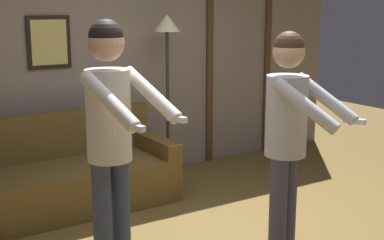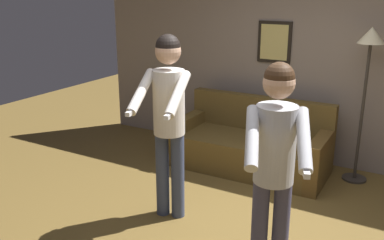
{
  "view_description": "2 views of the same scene",
  "coord_description": "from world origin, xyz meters",
  "px_view_note": "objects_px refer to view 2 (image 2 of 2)",
  "views": [
    {
      "loc": [
        -2.24,
        -3.16,
        1.9
      ],
      "look_at": [
        -0.38,
        -0.2,
        1.14
      ],
      "focal_mm": 50.0,
      "sensor_mm": 36.0,
      "label": 1
    },
    {
      "loc": [
        1.25,
        -3.17,
        2.21
      ],
      "look_at": [
        -0.47,
        -0.17,
        1.13
      ],
      "focal_mm": 40.0,
      "sensor_mm": 36.0,
      "label": 2
    }
  ],
  "objects_px": {
    "couch": "(251,147)",
    "person_standing_right": "(275,155)",
    "person_standing_left": "(168,110)",
    "torchiere_lamp": "(369,59)"
  },
  "relations": [
    {
      "from": "torchiere_lamp",
      "to": "person_standing_left",
      "type": "distance_m",
      "value": 2.36
    },
    {
      "from": "person_standing_left",
      "to": "person_standing_right",
      "type": "relative_size",
      "value": 1.05
    },
    {
      "from": "couch",
      "to": "person_standing_left",
      "type": "relative_size",
      "value": 1.05
    },
    {
      "from": "couch",
      "to": "person_standing_left",
      "type": "distance_m",
      "value": 1.75
    },
    {
      "from": "torchiere_lamp",
      "to": "couch",
      "type": "bearing_deg",
      "value": -166.45
    },
    {
      "from": "torchiere_lamp",
      "to": "person_standing_right",
      "type": "distance_m",
      "value": 2.29
    },
    {
      "from": "couch",
      "to": "torchiere_lamp",
      "type": "height_order",
      "value": "torchiere_lamp"
    },
    {
      "from": "couch",
      "to": "person_standing_right",
      "type": "relative_size",
      "value": 1.11
    },
    {
      "from": "person_standing_left",
      "to": "person_standing_right",
      "type": "height_order",
      "value": "person_standing_left"
    },
    {
      "from": "torchiere_lamp",
      "to": "person_standing_right",
      "type": "relative_size",
      "value": 1.05
    }
  ]
}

